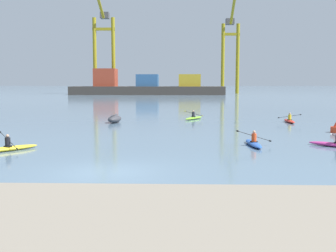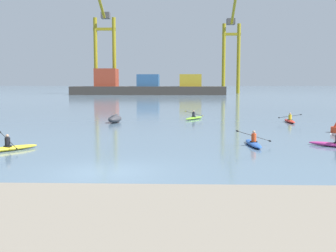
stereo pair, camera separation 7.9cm
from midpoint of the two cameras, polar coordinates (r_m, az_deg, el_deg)
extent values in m
plane|color=slate|center=(18.05, -8.54, -6.38)|extent=(800.00, 800.00, 0.00)
cube|color=#38332D|center=(127.89, -2.87, 4.94)|extent=(47.24, 9.56, 2.56)
cube|color=#993823|center=(129.58, -8.66, 6.66)|extent=(6.61, 6.69, 5.44)
cube|color=#2D5684|center=(127.86, -2.88, 6.34)|extent=(6.61, 6.69, 3.68)
cube|color=#B29323|center=(127.46, 2.98, 6.34)|extent=(6.61, 6.69, 3.71)
cylinder|color=olive|center=(138.00, -10.13, 9.53)|extent=(1.20, 1.20, 24.66)
cylinder|color=olive|center=(136.89, -7.60, 9.60)|extent=(1.20, 1.20, 24.66)
cube|color=olive|center=(138.21, -8.93, 13.14)|extent=(7.29, 0.90, 0.90)
cylinder|color=olive|center=(132.12, -9.63, 16.84)|extent=(0.90, 15.45, 8.79)
cube|color=#47474C|center=(141.30, -8.77, 14.91)|extent=(2.80, 2.80, 2.00)
cylinder|color=olive|center=(143.30, 7.60, 9.22)|extent=(1.20, 1.20, 23.58)
cylinder|color=olive|center=(143.89, 9.62, 9.18)|extent=(1.20, 1.20, 23.58)
cube|color=olive|center=(144.26, 8.66, 12.48)|extent=(6.23, 0.90, 0.90)
cylinder|color=olive|center=(139.57, 9.01, 15.79)|extent=(0.90, 12.19, 8.64)
cube|color=#47474C|center=(147.30, 8.57, 14.12)|extent=(2.80, 2.80, 2.00)
ellipsoid|color=#38383D|center=(39.84, -7.46, 0.97)|extent=(1.42, 2.72, 0.70)
cube|color=#38383D|center=(39.81, -7.47, 1.52)|extent=(0.31, 1.94, 0.06)
ellipsoid|color=#2856B2|center=(25.70, 11.69, -2.41)|extent=(0.80, 3.43, 0.26)
torus|color=black|center=(25.59, 11.75, -2.13)|extent=(0.52, 0.52, 0.05)
cylinder|color=#DB471E|center=(25.56, 11.76, -1.60)|extent=(0.30, 0.30, 0.50)
sphere|color=tan|center=(25.51, 11.77, -0.82)|extent=(0.19, 0.19, 0.19)
cylinder|color=black|center=(25.59, 11.74, -1.36)|extent=(2.02, 0.15, 0.65)
ellipsoid|color=black|center=(25.34, 9.54, -0.69)|extent=(0.21, 0.05, 0.16)
ellipsoid|color=black|center=(25.88, 13.89, -2.02)|extent=(0.21, 0.05, 0.16)
ellipsoid|color=red|center=(41.41, 16.43, 0.66)|extent=(0.64, 3.41, 0.26)
torus|color=black|center=(41.30, 16.47, 0.84)|extent=(0.50, 0.50, 0.05)
cylinder|color=gold|center=(41.28, 16.48, 1.17)|extent=(0.30, 0.30, 0.50)
sphere|color=tan|center=(41.25, 16.49, 1.66)|extent=(0.19, 0.19, 0.19)
cylinder|color=black|center=(41.32, 16.46, 1.32)|extent=(2.08, 0.06, 0.34)
ellipsoid|color=black|center=(41.09, 15.05, 1.12)|extent=(0.19, 0.04, 0.14)
ellipsoid|color=black|center=(41.57, 17.86, 1.52)|extent=(0.19, 0.04, 0.14)
ellipsoid|color=#C13384|center=(26.66, 22.22, -2.44)|extent=(2.97, 2.67, 0.26)
ellipsoid|color=silver|center=(25.60, 21.60, -1.06)|extent=(0.16, 0.18, 0.15)
ellipsoid|color=#7ABC2D|center=(43.16, 3.54, 1.11)|extent=(2.25, 3.23, 0.26)
torus|color=black|center=(43.06, 3.48, 1.29)|extent=(0.67, 0.67, 0.05)
cylinder|color=#23232D|center=(43.05, 3.48, 1.61)|extent=(0.30, 0.30, 0.50)
sphere|color=tan|center=(43.02, 3.48, 2.07)|extent=(0.19, 0.19, 0.19)
cylinder|color=black|center=(43.08, 3.51, 1.74)|extent=(1.80, 1.08, 0.44)
ellipsoid|color=yellow|center=(43.57, 2.33, 2.07)|extent=(0.19, 0.14, 0.14)
ellipsoid|color=yellow|center=(42.61, 4.72, 1.41)|extent=(0.19, 0.14, 0.14)
ellipsoid|color=yellow|center=(25.05, -21.19, -2.92)|extent=(2.70, 2.95, 0.26)
torus|color=black|center=(24.99, -21.41, -2.63)|extent=(0.69, 0.69, 0.05)
cylinder|color=black|center=(24.95, -21.43, -2.08)|extent=(0.30, 0.30, 0.50)
sphere|color=tan|center=(24.91, -21.47, -1.29)|extent=(0.19, 0.19, 0.19)
cylinder|color=black|center=(24.96, -21.34, -1.84)|extent=(1.50, 1.33, 0.79)
ellipsoid|color=black|center=(25.80, -22.31, -0.79)|extent=(0.18, 0.17, 0.17)
ellipsoid|color=black|center=(24.14, -20.30, -2.97)|extent=(0.18, 0.17, 0.17)
camera|label=1|loc=(0.04, -90.07, -0.01)|focal=43.94mm
camera|label=2|loc=(0.04, 89.93, 0.01)|focal=43.94mm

